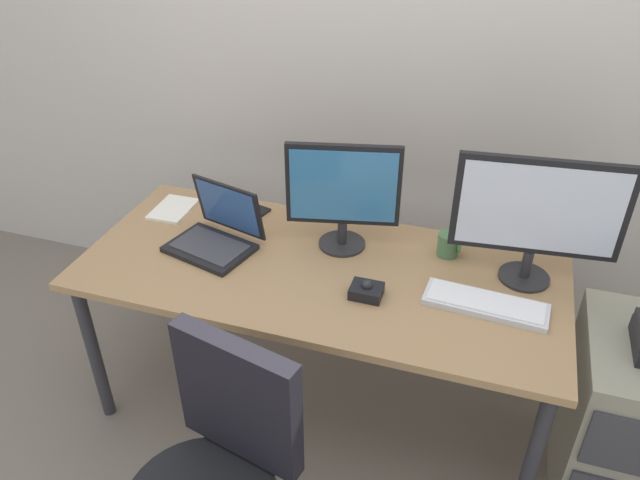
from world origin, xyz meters
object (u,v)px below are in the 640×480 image
Objects in this scene: laptop at (217,233)px; trackball_mouse at (366,290)px; cell_phone at (254,215)px; monitor_side at (343,192)px; paper_notepad at (173,209)px; file_cabinet at (630,419)px; monitor_main at (538,214)px; keyboard at (486,304)px; coffee_mug at (449,245)px.

laptop reaches higher than trackball_mouse.
cell_phone is (-0.58, 0.38, -0.02)m from trackball_mouse.
monitor_side is 0.79m from paper_notepad.
trackball_mouse is 0.69m from cell_phone.
monitor_main is (-0.43, 0.20, 0.64)m from file_cabinet.
laptop reaches higher than file_cabinet.
file_cabinet is 0.80m from monitor_main.
monitor_side is 1.01× the size of keyboard.
laptop is 1.76× the size of paper_notepad.
coffee_mug is (0.23, 0.34, 0.02)m from trackball_mouse.
monitor_side is at bearing -171.26° from coffee_mug.
paper_notepad is 0.35m from cell_phone.
trackball_mouse is at bearing -124.44° from coffee_mug.
trackball_mouse is at bearing -170.89° from keyboard.
monitor_main is 0.37m from coffee_mug.
keyboard is at bearing -10.71° from paper_notepad.
keyboard is 1.14× the size of laptop.
cell_phone is at bearing 146.81° from trackball_mouse.
keyboard is at bearing -58.98° from coffee_mug.
paper_notepad is at bearing 172.57° from file_cabinet.
monitor_main is 1.46m from paper_notepad.
laptop is at bearing 177.76° from file_cabinet.
trackball_mouse reaches higher than paper_notepad.
paper_notepad is at bearing 161.27° from trackball_mouse.
paper_notepad is (-1.16, -0.02, -0.04)m from coffee_mug.
file_cabinet is 1.18× the size of monitor_main.
laptop reaches higher than coffee_mug.
coffee_mug is 0.64× the size of cell_phone.
trackball_mouse is 0.98m from paper_notepad.
file_cabinet is 0.87m from coffee_mug.
cell_phone is at bearing 174.26° from monitor_main.
monitor_side is 2.97× the size of cell_phone.
cell_phone is (-0.81, 0.04, -0.04)m from coffee_mug.
laptop is 3.33× the size of trackball_mouse.
paper_notepad is (-1.44, 0.05, -0.27)m from monitor_main.
monitor_side is at bearing 159.33° from keyboard.
monitor_main is 0.35m from keyboard.
keyboard is 2.01× the size of paper_notepad.
monitor_main is at bearing 155.31° from file_cabinet.
laptop reaches higher than cell_phone.
paper_notepad is 1.46× the size of cell_phone.
file_cabinet is 1.28m from monitor_side.
file_cabinet is 1.92m from paper_notepad.
monitor_main is 1.35× the size of keyboard.
coffee_mug is at bearing 13.52° from laptop.
paper_notepad is at bearing -154.16° from cell_phone.
monitor_side is (-1.11, 0.21, 0.61)m from file_cabinet.
monitor_side is at bearing -2.80° from paper_notepad.
keyboard reaches higher than file_cabinet.
coffee_mug reaches higher than trackball_mouse.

